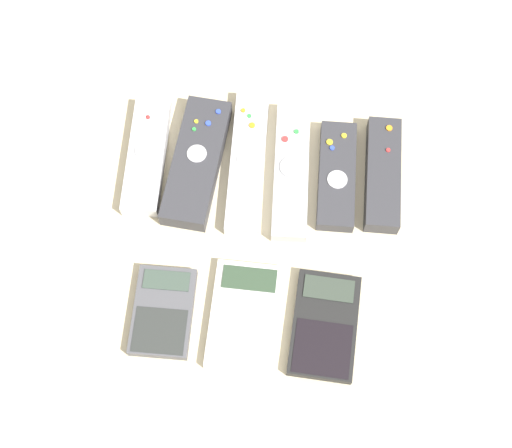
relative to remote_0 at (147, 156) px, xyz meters
name	(u,v)px	position (x,y,z in m)	size (l,w,h in m)	color
ground_plane	(253,254)	(0.16, -0.12, -0.01)	(3.00, 3.00, 0.00)	beige
remote_0	(147,156)	(0.00, 0.00, 0.00)	(0.06, 0.17, 0.02)	silver
remote_1	(197,162)	(0.07, 0.00, 0.00)	(0.07, 0.19, 0.03)	#333338
remote_2	(248,161)	(0.13, 0.01, 0.00)	(0.05, 0.21, 0.02)	silver
remote_3	(291,170)	(0.19, 0.00, 0.00)	(0.06, 0.20, 0.02)	#B7B7BC
remote_4	(337,176)	(0.25, 0.00, 0.00)	(0.05, 0.15, 0.02)	#333338
remote_5	(383,174)	(0.31, 0.01, 0.00)	(0.05, 0.16, 0.03)	#333338
calculator_0	(163,312)	(0.06, -0.21, 0.00)	(0.07, 0.11, 0.02)	#4C4C51
calculator_1	(243,316)	(0.15, -0.20, 0.00)	(0.08, 0.13, 0.02)	silver
calculator_2	(325,325)	(0.25, -0.20, 0.00)	(0.08, 0.13, 0.02)	black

